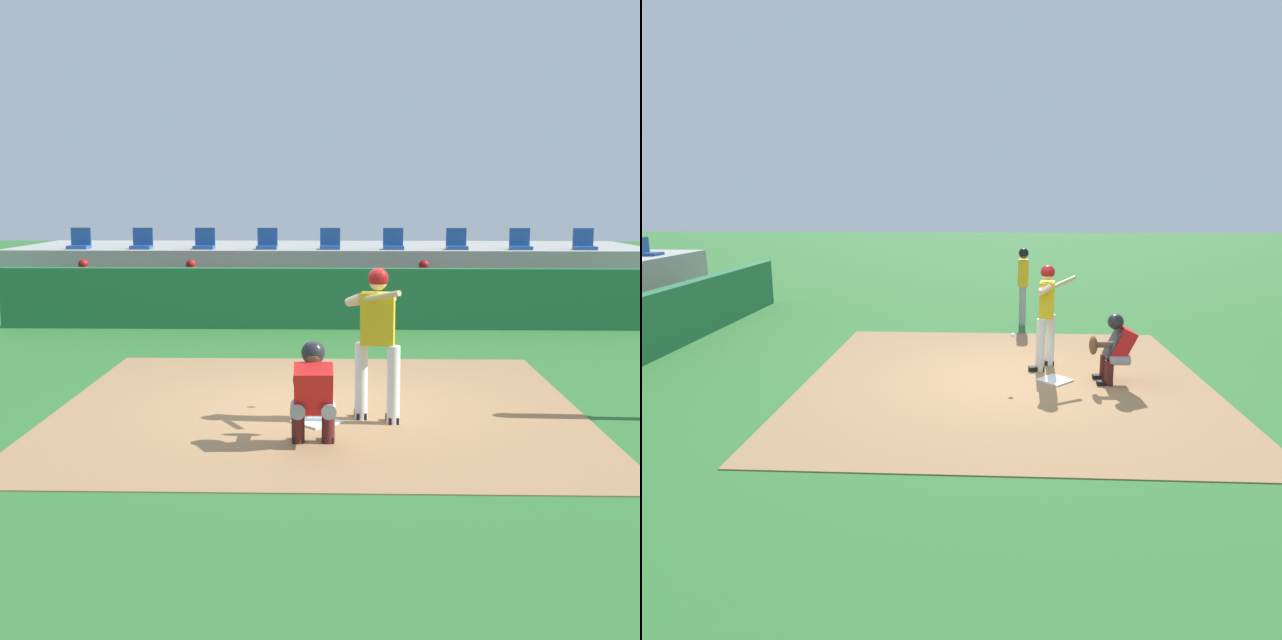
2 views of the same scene
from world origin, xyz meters
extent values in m
plane|color=#2D6B2D|center=(0.00, 0.00, 0.00)|extent=(80.00, 80.00, 0.00)
cube|color=#9E754C|center=(0.00, 0.00, 0.01)|extent=(6.40, 6.40, 0.01)
cube|color=white|center=(0.00, -0.80, 0.02)|extent=(0.62, 0.62, 0.02)
cylinder|color=silver|center=(0.52, -0.60, 0.46)|extent=(0.15, 0.15, 0.92)
cylinder|color=silver|center=(0.88, -0.80, 0.46)|extent=(0.15, 0.15, 0.92)
cube|color=gold|center=(0.70, -0.70, 1.22)|extent=(0.41, 0.29, 0.60)
sphere|color=beige|center=(0.70, -0.70, 1.65)|extent=(0.21, 0.21, 0.21)
sphere|color=maroon|center=(0.70, -0.70, 1.68)|extent=(0.24, 0.24, 0.24)
cylinder|color=beige|center=(0.43, -0.64, 1.43)|extent=(0.24, 0.26, 0.17)
cylinder|color=beige|center=(0.63, -0.62, 1.43)|extent=(0.57, 0.22, 0.18)
cylinder|color=tan|center=(0.64, -0.87, 1.48)|extent=(0.61, 0.68, 0.24)
cube|color=black|center=(0.51, -0.54, 0.04)|extent=(0.15, 0.27, 0.09)
cube|color=black|center=(0.88, -0.75, 0.04)|extent=(0.15, 0.27, 0.09)
cylinder|color=gray|center=(-0.17, -1.77, 0.42)|extent=(0.17, 0.33, 0.16)
cylinder|color=#4C1919|center=(-0.17, -1.62, 0.21)|extent=(0.14, 0.14, 0.42)
cube|color=black|center=(-0.17, -1.56, 0.04)|extent=(0.12, 0.24, 0.08)
cylinder|color=gray|center=(0.15, -1.76, 0.42)|extent=(0.17, 0.33, 0.16)
cylinder|color=#4C1919|center=(0.15, -1.61, 0.21)|extent=(0.14, 0.14, 0.42)
cube|color=black|center=(0.15, -1.55, 0.04)|extent=(0.12, 0.24, 0.08)
cube|color=red|center=(0.00, -1.81, 0.64)|extent=(0.42, 0.45, 0.57)
cube|color=#2D2D33|center=(-0.01, -1.69, 0.64)|extent=(0.39, 0.27, 0.45)
sphere|color=brown|center=(-0.01, -1.73, 0.98)|extent=(0.21, 0.21, 0.21)
sphere|color=#232328|center=(-0.01, -1.71, 1.00)|extent=(0.25, 0.25, 0.25)
cylinder|color=brown|center=(-0.05, -1.59, 0.64)|extent=(0.12, 0.45, 0.10)
ellipsoid|color=brown|center=(-0.10, -1.37, 0.64)|extent=(0.28, 0.13, 0.30)
sphere|color=white|center=(0.01, -0.11, 0.76)|extent=(0.07, 0.07, 0.07)
cylinder|color=#99999E|center=(4.03, -0.50, 0.46)|extent=(0.14, 0.14, 0.92)
cylinder|color=#99999E|center=(4.27, -0.50, 0.46)|extent=(0.14, 0.14, 0.92)
cube|color=gold|center=(4.15, -0.50, 1.22)|extent=(0.36, 0.22, 0.60)
sphere|color=brown|center=(4.15, -0.50, 1.64)|extent=(0.20, 0.20, 0.20)
sphere|color=black|center=(4.15, -0.50, 1.67)|extent=(0.23, 0.23, 0.23)
cylinder|color=#333338|center=(4.45, -0.55, 0.42)|extent=(0.18, 0.06, 0.85)
cylinder|color=#939399|center=(1.84, 7.05, 0.23)|extent=(0.13, 0.13, 0.45)
cube|color=maroon|center=(1.84, 7.00, 0.04)|extent=(0.11, 0.24, 0.08)
cylinder|color=#939399|center=(2.10, 7.25, 0.49)|extent=(0.15, 0.40, 0.15)
cylinder|color=#939399|center=(2.10, 7.05, 0.23)|extent=(0.13, 0.13, 0.45)
cube|color=maroon|center=(2.10, 7.00, 0.04)|extent=(0.11, 0.24, 0.08)
cylinder|color=brown|center=(2.17, 7.33, 0.65)|extent=(0.09, 0.41, 0.22)
cube|color=#1E478C|center=(5.78, 9.30, 1.44)|extent=(0.46, 0.46, 0.08)
cube|color=#1E478C|center=(5.78, 9.50, 1.68)|extent=(0.46, 0.06, 0.40)
camera|label=1|loc=(0.30, -10.60, 2.62)|focal=48.94mm
camera|label=2|loc=(-8.61, 0.26, 2.89)|focal=31.19mm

